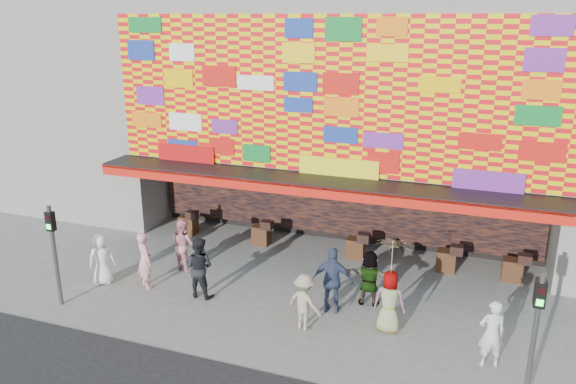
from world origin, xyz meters
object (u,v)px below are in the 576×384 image
(ped_f, at_px, (369,278))
(signal_right, at_px, (536,325))
(ped_d, at_px, (305,302))
(ped_c, at_px, (199,267))
(ped_h, at_px, (492,334))
(ped_a, at_px, (102,259))
(ped_g, at_px, (389,302))
(parasol, at_px, (392,256))
(ped_i, at_px, (183,245))
(ped_b, at_px, (145,260))
(ped_e, at_px, (333,280))
(signal_left, at_px, (54,244))

(ped_f, bearing_deg, signal_right, 139.03)
(ped_f, bearing_deg, ped_d, 50.96)
(ped_c, relative_size, ped_h, 1.08)
(ped_a, bearing_deg, ped_g, 150.27)
(ped_d, xyz_separation_m, parasol, (2.10, 0.67, 1.36))
(ped_f, relative_size, ped_i, 0.95)
(signal_right, height_order, ped_d, signal_right)
(ped_b, height_order, parasol, parasol)
(ped_e, bearing_deg, ped_g, 158.84)
(ped_b, height_order, ped_d, ped_b)
(ped_b, xyz_separation_m, ped_h, (9.93, -0.68, -0.04))
(signal_left, height_order, ped_c, signal_left)
(ped_a, bearing_deg, ped_b, 158.22)
(ped_f, distance_m, parasol, 1.97)
(ped_b, distance_m, ped_d, 5.34)
(ped_c, height_order, parasol, parasol)
(ped_a, relative_size, ped_b, 0.90)
(signal_left, bearing_deg, ped_c, 27.59)
(parasol, bearing_deg, ped_i, 168.22)
(signal_left, xyz_separation_m, ped_d, (6.99, 1.16, -1.08))
(signal_right, relative_size, ped_h, 1.76)
(ped_i, distance_m, parasol, 7.22)
(signal_right, relative_size, ped_b, 1.69)
(ped_b, height_order, ped_f, ped_b)
(ped_e, height_order, ped_i, ped_e)
(ped_h, xyz_separation_m, ped_i, (-9.49, 2.18, 0.01))
(ped_c, xyz_separation_m, parasol, (5.58, -0.01, 1.22))
(signal_left, distance_m, ped_a, 1.89)
(ped_f, bearing_deg, ped_h, 145.32)
(ped_i, bearing_deg, ped_e, -171.77)
(ped_e, distance_m, ped_f, 1.17)
(ped_b, bearing_deg, signal_left, 81.15)
(ped_b, height_order, ped_h, ped_b)
(ped_b, xyz_separation_m, ped_f, (6.62, 1.27, -0.07))
(signal_right, relative_size, ped_e, 1.56)
(signal_left, distance_m, ped_f, 8.91)
(ped_b, bearing_deg, ped_i, -72.00)
(ped_b, relative_size, ped_c, 0.97)
(signal_right, height_order, ped_f, signal_right)
(ped_d, bearing_deg, ped_i, -4.95)
(signal_left, height_order, ped_b, signal_left)
(ped_i, bearing_deg, signal_left, 75.87)
(ped_a, distance_m, ped_b, 1.41)
(signal_right, relative_size, ped_i, 1.74)
(ped_b, bearing_deg, ped_a, 44.43)
(ped_i, bearing_deg, ped_h, -173.99)
(ped_d, distance_m, parasol, 2.59)
(signal_left, bearing_deg, ped_h, 5.43)
(ped_c, xyz_separation_m, ped_f, (4.79, 1.22, -0.11))
(signal_right, relative_size, ped_d, 1.92)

